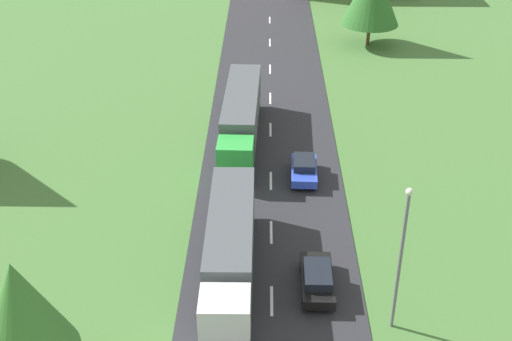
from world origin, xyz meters
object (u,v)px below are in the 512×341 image
truck_third (241,116)px  car_fourth (317,279)px  car_fifth (304,169)px  lamppost_second (401,254)px  tree_elm (20,310)px  truck_second (230,248)px

truck_third → car_fourth: 18.16m
car_fifth → car_fourth: bearing=-89.2°
lamppost_second → tree_elm: (-16.17, -5.98, 1.56)m
truck_second → car_fifth: (4.62, 10.95, -1.31)m
truck_second → lamppost_second: 9.56m
lamppost_second → tree_elm: 17.31m
truck_second → lamppost_second: size_ratio=1.54×
car_fourth → car_fifth: 11.93m
truck_third → lamppost_second: bearing=-67.3°
truck_second → truck_third: (0.02, 16.49, 0.04)m
lamppost_second → tree_elm: tree_elm is taller
lamppost_second → truck_second: bearing=156.4°
truck_third → tree_elm: bearing=-106.5°
truck_third → tree_elm: 27.58m
car_fifth → lamppost_second: 15.62m
lamppost_second → car_fourth: bearing=143.5°
truck_second → lamppost_second: lamppost_second is taller
truck_third → lamppost_second: size_ratio=1.69×
car_fourth → tree_elm: (-12.51, -8.69, 5.38)m
truck_third → tree_elm: (-7.75, -26.16, 4.03)m
car_fifth → tree_elm: (-12.34, -20.62, 5.39)m
truck_third → tree_elm: size_ratio=1.64×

